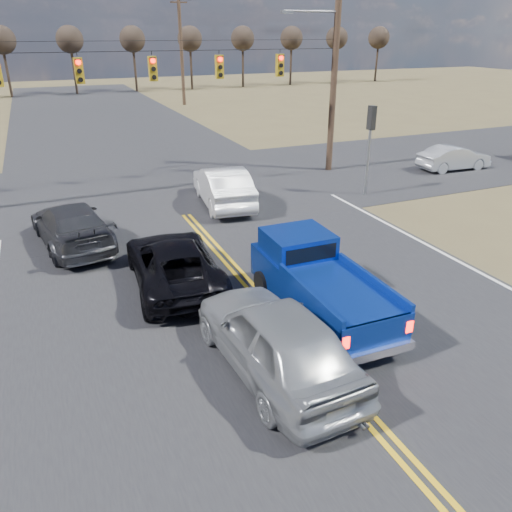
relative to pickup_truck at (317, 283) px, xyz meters
name	(u,v)px	position (x,y,z in m)	size (l,w,h in m)	color
ground	(419,476)	(-1.00, -5.26, -0.91)	(160.00, 160.00, 0.00)	brown
road_main	(219,253)	(-1.00, 4.74, -0.91)	(14.00, 120.00, 0.02)	#28282B
road_cross	(162,189)	(-1.00, 12.74, -0.91)	(120.00, 12.00, 0.02)	#28282B
signal_gantry	(166,75)	(-0.50, 12.53, 4.15)	(19.60, 4.83, 10.00)	#473323
utility_poles	(158,72)	(-1.00, 11.74, 4.31)	(19.60, 58.32, 10.00)	#473323
treeline	(118,51)	(-1.00, 21.70, 4.79)	(87.00, 117.80, 7.40)	#33261C
pickup_truck	(317,283)	(0.00, 0.00, 0.00)	(2.06, 5.04, 1.89)	black
silver_suv	(276,338)	(-2.01, -1.76, -0.06)	(2.01, 5.00, 1.70)	#94979B
black_suv	(174,263)	(-2.95, 3.10, -0.22)	(2.30, 4.99, 1.39)	black
white_car_queue	(223,186)	(0.86, 9.46, -0.10)	(1.72, 4.94, 1.63)	white
dgrey_car_queue	(72,225)	(-5.39, 7.33, -0.18)	(2.05, 5.05, 1.47)	#323237
cross_car_east_near	(454,158)	(14.09, 10.15, -0.27)	(3.89, 1.36, 1.28)	#B2B6BA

